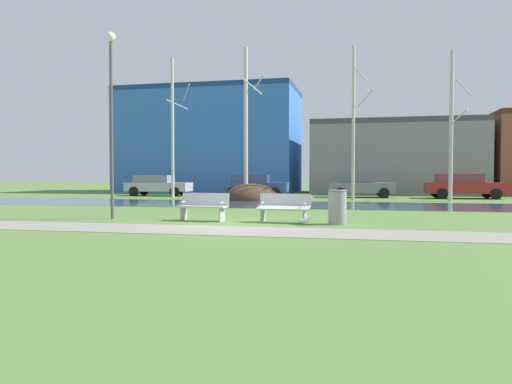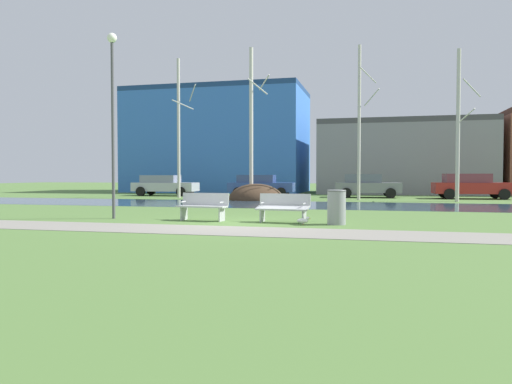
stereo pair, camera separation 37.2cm
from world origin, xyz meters
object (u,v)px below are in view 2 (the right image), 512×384
object	(u,v)px
trash_bin	(337,207)
parked_hatch_third_grey	(366,185)
bench_right	(283,207)
parked_sedan_second_blue	(260,185)
streetlamp	(113,97)
seagull	(303,221)
bench_left	(203,206)
parked_van_nearest_silver	(164,185)
parked_wagon_fourth_red	(471,186)

from	to	relation	value
trash_bin	parked_hatch_third_grey	size ratio (longest dim) A/B	0.24
bench_right	parked_sedan_second_blue	size ratio (longest dim) A/B	0.37
streetlamp	seagull	bearing A→B (deg)	-5.12
bench_left	parked_van_nearest_silver	world-z (taller)	parked_van_nearest_silver
bench_right	parked_hatch_third_grey	world-z (taller)	parked_hatch_third_grey
seagull	parked_sedan_second_blue	bearing A→B (deg)	107.19
bench_left	bench_right	size ratio (longest dim) A/B	1.00
seagull	parked_sedan_second_blue	distance (m)	18.53
streetlamp	parked_sedan_second_blue	world-z (taller)	streetlamp
parked_hatch_third_grey	seagull	bearing A→B (deg)	-94.54
parked_van_nearest_silver	parked_hatch_third_grey	distance (m)	13.73
bench_right	streetlamp	xyz separation A→B (m)	(-5.69, -0.04, 3.51)
streetlamp	parked_hatch_third_grey	world-z (taller)	streetlamp
bench_left	bench_right	xyz separation A→B (m)	(2.58, 0.00, 0.00)
parked_wagon_fourth_red	parked_van_nearest_silver	bearing A→B (deg)	-179.01
seagull	parked_wagon_fourth_red	world-z (taller)	parked_wagon_fourth_red
seagull	trash_bin	bearing A→B (deg)	23.10
trash_bin	parked_hatch_third_grey	xyz separation A→B (m)	(0.52, 17.66, 0.27)
parked_hatch_third_grey	parked_wagon_fourth_red	bearing A→B (deg)	-2.87
parked_van_nearest_silver	parked_sedan_second_blue	world-z (taller)	parked_sedan_second_blue
trash_bin	parked_sedan_second_blue	size ratio (longest dim) A/B	0.23
bench_right	parked_van_nearest_silver	size ratio (longest dim) A/B	0.37
parked_van_nearest_silver	parked_hatch_third_grey	bearing A→B (deg)	2.73
bench_left	seagull	world-z (taller)	bench_left
parked_sedan_second_blue	parked_hatch_third_grey	distance (m)	6.92
bench_left	parked_van_nearest_silver	size ratio (longest dim) A/B	0.37
bench_right	trash_bin	size ratio (longest dim) A/B	1.63
seagull	parked_van_nearest_silver	bearing A→B (deg)	125.22
parked_sedan_second_blue	bench_left	bearing A→B (deg)	-82.67
bench_right	parked_wagon_fourth_red	distance (m)	19.05
parked_sedan_second_blue	bench_right	bearing A→B (deg)	-74.39
parked_van_nearest_silver	parked_sedan_second_blue	distance (m)	6.81
bench_left	parked_wagon_fourth_red	xyz separation A→B (m)	(10.90, 17.13, 0.33)
streetlamp	trash_bin	bearing A→B (deg)	-1.43
bench_left	parked_van_nearest_silver	distance (m)	19.05
bench_left	parked_van_nearest_silver	xyz separation A→B (m)	(-9.00, 16.79, 0.29)
parked_sedan_second_blue	parked_wagon_fourth_red	world-z (taller)	parked_wagon_fourth_red
seagull	streetlamp	size ratio (longest dim) A/B	0.07
bench_left	streetlamp	world-z (taller)	streetlamp
parked_hatch_third_grey	parked_wagon_fourth_red	distance (m)	6.19
streetlamp	parked_wagon_fourth_red	size ratio (longest dim) A/B	1.30
bench_right	trash_bin	world-z (taller)	trash_bin
bench_right	streetlamp	size ratio (longest dim) A/B	0.27
bench_left	parked_wagon_fourth_red	world-z (taller)	parked_wagon_fourth_red
parked_hatch_third_grey	bench_left	bearing A→B (deg)	-105.12
parked_wagon_fourth_red	parked_hatch_third_grey	bearing A→B (deg)	177.13
streetlamp	bench_left	bearing A→B (deg)	0.69
bench_right	parked_wagon_fourth_red	size ratio (longest dim) A/B	0.35
parked_van_nearest_silver	bench_right	bearing A→B (deg)	-55.40
bench_left	parked_hatch_third_grey	bearing A→B (deg)	74.88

